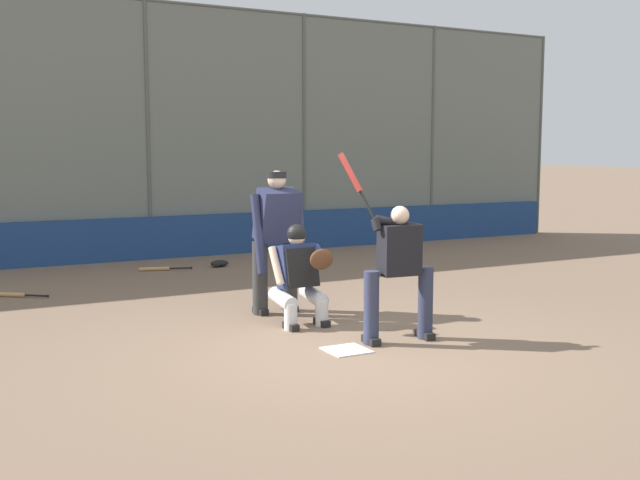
# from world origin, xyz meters

# --- Properties ---
(ground_plane) EXTENTS (160.00, 160.00, 0.00)m
(ground_plane) POSITION_xyz_m (0.00, 0.00, 0.00)
(ground_plane) COLOR #7A604C
(home_plate_marker) EXTENTS (0.43, 0.43, 0.01)m
(home_plate_marker) POSITION_xyz_m (0.00, 0.00, 0.01)
(home_plate_marker) COLOR white
(home_plate_marker) RESTS_ON ground_plane
(backstop_fence) EXTENTS (20.12, 0.08, 4.93)m
(backstop_fence) POSITION_xyz_m (-0.00, -7.70, 2.56)
(backstop_fence) COLOR #515651
(backstop_fence) RESTS_ON ground_plane
(padding_wall) EXTENTS (19.64, 0.18, 0.82)m
(padding_wall) POSITION_xyz_m (0.00, -7.60, 0.41)
(padding_wall) COLOR navy
(padding_wall) RESTS_ON ground_plane
(bleachers_beyond) EXTENTS (14.03, 2.50, 1.48)m
(bleachers_beyond) POSITION_xyz_m (-1.26, -10.20, 0.48)
(bleachers_beyond) COLOR slate
(bleachers_beyond) RESTS_ON ground_plane
(batter_at_plate) EXTENTS (0.93, 0.68, 2.06)m
(batter_at_plate) POSITION_xyz_m (-0.69, -0.09, 0.81)
(batter_at_plate) COLOR #2D334C
(batter_at_plate) RESTS_ON ground_plane
(catcher_behind_plate) EXTENTS (0.64, 0.74, 1.21)m
(catcher_behind_plate) POSITION_xyz_m (-0.08, -1.28, 0.63)
(catcher_behind_plate) COLOR silver
(catcher_behind_plate) RESTS_ON ground_plane
(umpire_home) EXTENTS (0.75, 0.46, 1.83)m
(umpire_home) POSITION_xyz_m (-0.12, -2.01, 0.99)
(umpire_home) COLOR #333333
(umpire_home) RESTS_ON ground_plane
(spare_bat_by_padding) EXTENTS (0.70, 0.55, 0.07)m
(spare_bat_by_padding) POSITION_xyz_m (2.78, -4.73, 0.03)
(spare_bat_by_padding) COLOR black
(spare_bat_by_padding) RESTS_ON ground_plane
(spare_bat_third_base_side) EXTENTS (0.89, 0.30, 0.07)m
(spare_bat_third_base_side) POSITION_xyz_m (0.30, -6.12, 0.03)
(spare_bat_third_base_side) COLOR black
(spare_bat_third_base_side) RESTS_ON ground_plane
(fielding_glove_on_dirt) EXTENTS (0.33, 0.25, 0.12)m
(fielding_glove_on_dirt) POSITION_xyz_m (-0.80, -6.06, 0.06)
(fielding_glove_on_dirt) COLOR black
(fielding_glove_on_dirt) RESTS_ON ground_plane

